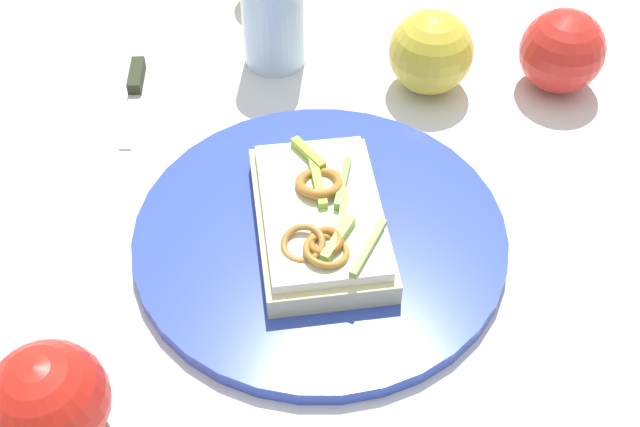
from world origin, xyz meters
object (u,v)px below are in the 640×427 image
(plate, at_px, (320,236))
(apple_5, at_px, (431,52))
(drinking_glass, at_px, (273,10))
(sandwich, at_px, (320,218))
(apple_4, at_px, (49,401))
(apple_1, at_px, (562,51))
(knife, at_px, (135,89))

(plate, xyz_separation_m, apple_5, (-0.23, 0.04, 0.03))
(apple_5, height_order, drinking_glass, drinking_glass)
(sandwich, height_order, drinking_glass, drinking_glass)
(sandwich, bearing_deg, apple_4, -54.00)
(sandwich, distance_m, apple_1, 0.31)
(plate, height_order, apple_1, apple_1)
(apple_1, relative_size, apple_4, 1.02)
(sandwich, distance_m, knife, 0.27)
(apple_1, distance_m, knife, 0.42)
(apple_4, relative_size, knife, 0.66)
(sandwich, bearing_deg, apple_5, 144.70)
(apple_1, relative_size, drinking_glass, 0.69)
(apple_4, height_order, knife, apple_4)
(apple_5, relative_size, knife, 0.67)
(apple_5, height_order, knife, apple_5)
(apple_5, distance_m, knife, 0.29)
(apple_5, distance_m, drinking_glass, 0.16)
(knife, bearing_deg, drinking_glass, 109.74)
(apple_5, bearing_deg, apple_1, 107.69)
(plate, relative_size, sandwich, 1.59)
(sandwich, xyz_separation_m, apple_1, (-0.26, 0.16, 0.01))
(plate, height_order, apple_5, apple_5)
(plate, height_order, knife, same)
(apple_1, bearing_deg, apple_5, -72.31)
(plate, xyz_separation_m, apple_1, (-0.26, 0.16, 0.03))
(sandwich, bearing_deg, apple_1, 123.73)
(plate, relative_size, apple_1, 3.73)
(apple_4, bearing_deg, apple_5, 159.80)
(plate, distance_m, drinking_glass, 0.26)
(apple_5, relative_size, drinking_glass, 0.69)
(plate, xyz_separation_m, sandwich, (0.00, 0.00, 0.02))
(apple_1, height_order, knife, apple_1)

